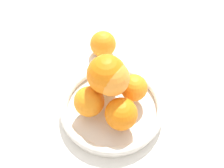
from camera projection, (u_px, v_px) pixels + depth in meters
ground_plane at (112, 111)px, 0.55m from camera, size 4.00×4.00×0.00m
fruit_bowl at (112, 107)px, 0.54m from camera, size 0.25×0.25×0.04m
orange_pile at (110, 87)px, 0.47m from camera, size 0.16×0.17×0.14m
stray_orange at (103, 44)px, 0.65m from camera, size 0.08×0.08×0.08m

